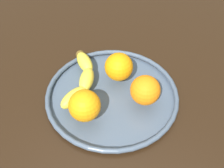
{
  "coord_description": "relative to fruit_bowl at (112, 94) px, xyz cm",
  "views": [
    {
      "loc": [
        -43.22,
        -13.98,
        53.57
      ],
      "look_at": [
        0.0,
        0.0,
        4.8
      ],
      "focal_mm": 44.21,
      "sensor_mm": 36.0,
      "label": 1
    }
  ],
  "objects": [
    {
      "name": "orange_center",
      "position": [
        0.16,
        -8.2,
        4.47
      ],
      "size": [
        7.18,
        7.18,
        7.18
      ],
      "primitive_type": "sphere",
      "color": "orange",
      "rests_on": "fruit_bowl"
    },
    {
      "name": "orange_back_right",
      "position": [
        -8.72,
        3.59,
        4.55
      ],
      "size": [
        7.33,
        7.33,
        7.33
      ],
      "primitive_type": "sphere",
      "color": "orange",
      "rests_on": "fruit_bowl"
    },
    {
      "name": "ground_plane",
      "position": [
        0.0,
        0.0,
        -2.92
      ],
      "size": [
        118.39,
        118.39,
        4.0
      ],
      "primitive_type": "cube",
      "color": "black"
    },
    {
      "name": "orange_back_left",
      "position": [
        5.64,
        0.49,
        4.52
      ],
      "size": [
        7.28,
        7.28,
        7.28
      ],
      "primitive_type": "sphere",
      "color": "orange",
      "rests_on": "fruit_bowl"
    },
    {
      "name": "banana",
      "position": [
        0.74,
        8.27,
        2.63
      ],
      "size": [
        20.77,
        9.25,
        3.5
      ],
      "rotation": [
        0.0,
        0.0,
        0.17
      ],
      "color": "yellow",
      "rests_on": "fruit_bowl"
    },
    {
      "name": "fruit_bowl",
      "position": [
        0.0,
        0.0,
        0.0
      ],
      "size": [
        33.42,
        33.42,
        1.8
      ],
      "color": "#455467",
      "rests_on": "ground_plane"
    }
  ]
}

